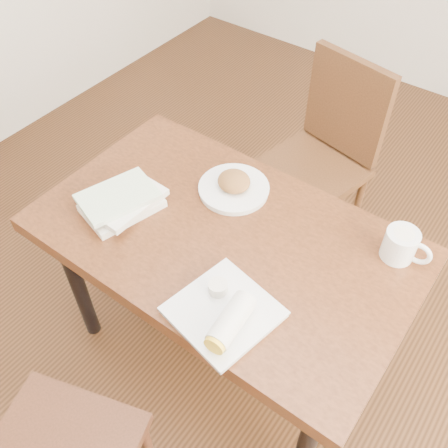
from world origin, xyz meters
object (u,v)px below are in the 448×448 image
Objects in this scene: book_stack at (122,202)px; plate_burrito at (225,314)px; plate_scone at (234,186)px; coffee_mug at (402,245)px; chair_far at (325,149)px; table at (224,251)px.

plate_burrito is at bearing -15.19° from book_stack.
coffee_mug is (0.59, 0.07, 0.03)m from plate_scone.
chair_far reaches higher than plate_scone.
plate_scone is 0.39m from book_stack.
chair_far is 1.01m from book_stack.
plate_burrito is 0.56m from book_stack.
chair_far is (-0.04, 0.82, -0.12)m from table.
chair_far is at bearing 85.49° from plate_scone.
table is 0.34m from plate_burrito.
plate_scone is 0.53m from plate_burrito.
coffee_mug is at bearing 27.00° from table.
coffee_mug is 0.92m from book_stack.
chair_far reaches higher than table.
coffee_mug reaches higher than book_stack.
plate_scone is 0.80× the size of plate_burrito.
plate_scone is 0.85× the size of book_stack.
book_stack is at bearing -108.06° from chair_far.
chair_far reaches higher than book_stack.
chair_far reaches higher than coffee_mug.
chair_far is 3.03× the size of plate_burrito.
chair_far is 0.68m from plate_scone.
plate_scone is at bearing 49.29° from book_stack.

